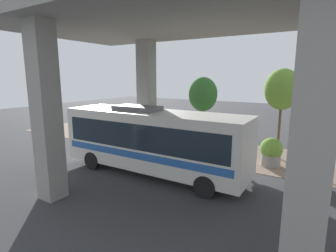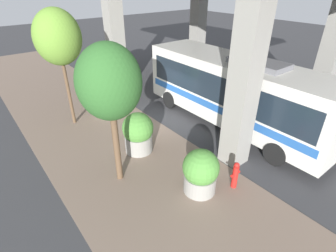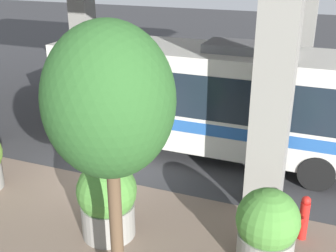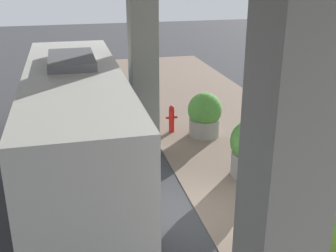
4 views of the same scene
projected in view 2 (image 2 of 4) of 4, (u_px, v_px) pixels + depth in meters
The scene contains 9 objects.
ground_plane at pixel (156, 121), 14.15m from camera, with size 80.00×80.00×0.00m, color #38383A.
sidewalk_strip at pixel (106, 139), 12.53m from camera, with size 6.00×40.00×0.02m.
bus at pixel (235, 89), 12.87m from camera, with size 2.79×10.20×3.62m.
fire_hydrant at pixel (235, 175), 9.44m from camera, with size 0.45×0.21×1.10m.
planter_front at pixel (201, 172), 9.14m from camera, with size 1.29×1.29×1.71m.
planter_middle at pixel (105, 100), 14.51m from camera, with size 1.27×1.27×1.69m.
planter_back at pixel (138, 133), 11.30m from camera, with size 1.34×1.34×1.84m.
street_tree_near at pixel (58, 38), 11.80m from camera, with size 2.11×2.11×5.67m.
street_tree_far at pixel (109, 83), 8.23m from camera, with size 2.10×2.10×5.16m.
Camera 2 is at (-7.21, -10.13, 6.78)m, focal length 28.00 mm.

